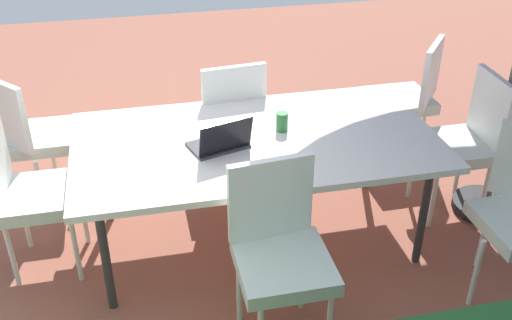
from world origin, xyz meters
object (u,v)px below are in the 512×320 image
(cup, at_px, (282,122))
(chair_north, at_px, (280,248))
(laptop, at_px, (221,142))
(chair_west, at_px, (464,138))
(chair_east, at_px, (28,188))
(chair_south, at_px, (229,116))
(dining_table, at_px, (256,145))
(chair_southeast, at_px, (30,133))
(chair_southwest, at_px, (408,94))

(cup, bearing_deg, chair_north, 75.04)
(laptop, xyz_separation_m, cup, (-0.40, -0.15, 0.01))
(chair_north, bearing_deg, chair_west, 24.23)
(chair_east, height_order, chair_south, same)
(laptop, bearing_deg, chair_east, -23.10)
(dining_table, distance_m, chair_south, 0.72)
(chair_north, xyz_separation_m, chair_southeast, (1.32, -1.54, 0.00))
(chair_south, xyz_separation_m, chair_southeast, (1.34, -0.04, 0.00))
(laptop, relative_size, cup, 3.20)
(dining_table, bearing_deg, laptop, 20.29)
(chair_south, bearing_deg, chair_east, 21.25)
(chair_north, bearing_deg, chair_southwest, 42.53)
(chair_south, height_order, chair_west, same)
(chair_east, xyz_separation_m, chair_southwest, (-2.67, -0.72, 0.00))
(chair_north, bearing_deg, chair_east, 141.00)
(chair_south, height_order, chair_north, same)
(chair_north, xyz_separation_m, laptop, (0.17, -0.71, 0.24))
(dining_table, distance_m, chair_east, 1.34)
(cup, bearing_deg, chair_south, -71.44)
(chair_west, distance_m, laptop, 1.65)
(dining_table, xyz_separation_m, laptop, (0.22, 0.08, 0.09))
(chair_east, height_order, chair_north, same)
(chair_north, distance_m, cup, 0.93)
(chair_south, bearing_deg, chair_southwest, 176.85)
(laptop, height_order, cup, laptop)
(chair_west, relative_size, laptop, 2.60)
(chair_southeast, bearing_deg, dining_table, -159.18)
(chair_southwest, relative_size, laptop, 2.60)
(chair_south, height_order, cup, chair_south)
(chair_east, relative_size, cup, 8.32)
(chair_southwest, bearing_deg, chair_southeast, -50.29)
(chair_west, xyz_separation_m, laptop, (1.63, 0.12, 0.24))
(chair_east, xyz_separation_m, cup, (-1.50, -0.02, 0.25))
(chair_east, height_order, chair_southeast, same)
(dining_table, height_order, chair_south, chair_south)
(chair_west, relative_size, chair_north, 1.00)
(dining_table, bearing_deg, chair_southeast, -28.19)
(chair_southeast, bearing_deg, chair_southwest, -130.40)
(dining_table, relative_size, laptop, 5.68)
(chair_south, bearing_deg, cup, 102.70)
(chair_east, xyz_separation_m, chair_southeast, (0.05, -0.70, 0.00))
(dining_table, xyz_separation_m, chair_southeast, (1.38, -0.74, -0.14))
(chair_east, xyz_separation_m, chair_west, (-2.74, 0.00, 0.00))
(chair_east, distance_m, cup, 1.52)
(chair_southwest, relative_size, cup, 8.32)
(dining_table, bearing_deg, chair_west, -178.30)
(chair_west, xyz_separation_m, chair_southeast, (2.79, -0.70, 0.00))
(chair_south, xyz_separation_m, chair_west, (-1.45, 0.66, 0.00))
(laptop, bearing_deg, chair_west, 167.74)
(cup, bearing_deg, chair_west, 178.93)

